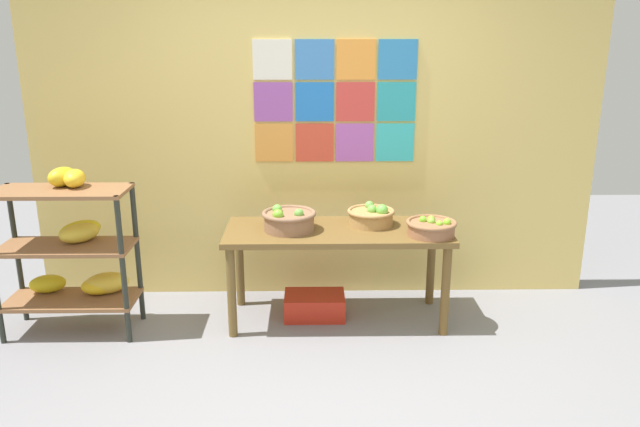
# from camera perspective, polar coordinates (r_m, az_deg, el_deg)

# --- Properties ---
(ground) EXTENTS (9.40, 9.40, 0.00)m
(ground) POSITION_cam_1_polar(r_m,az_deg,el_deg) (3.49, -0.20, -18.33)
(ground) COLOR gray
(back_wall_with_art) EXTENTS (4.26, 0.07, 2.68)m
(back_wall_with_art) POSITION_cam_1_polar(r_m,az_deg,el_deg) (4.64, -0.47, 8.40)
(back_wall_with_art) COLOR #DEC168
(back_wall_with_art) RESTS_ON ground
(banana_shelf_unit) EXTENTS (0.87, 0.45, 1.14)m
(banana_shelf_unit) POSITION_cam_1_polar(r_m,az_deg,el_deg) (4.49, -21.67, -3.02)
(banana_shelf_unit) COLOR #272C24
(banana_shelf_unit) RESTS_ON ground
(display_table) EXTENTS (1.56, 0.63, 0.68)m
(display_table) POSITION_cam_1_polar(r_m,az_deg,el_deg) (4.31, 1.62, -2.52)
(display_table) COLOR brown
(display_table) RESTS_ON ground
(fruit_basket_right) EXTENTS (0.34, 0.34, 0.16)m
(fruit_basket_right) POSITION_cam_1_polar(r_m,az_deg,el_deg) (4.37, 4.77, -0.20)
(fruit_basket_right) COLOR #B0844B
(fruit_basket_right) RESTS_ON display_table
(fruit_basket_back_left) EXTENTS (0.37, 0.37, 0.17)m
(fruit_basket_back_left) POSITION_cam_1_polar(r_m,az_deg,el_deg) (4.24, -2.90, -0.57)
(fruit_basket_back_left) COLOR #8E6649
(fruit_basket_back_left) RESTS_ON display_table
(fruit_basket_left) EXTENTS (0.34, 0.34, 0.13)m
(fruit_basket_left) POSITION_cam_1_polar(r_m,az_deg,el_deg) (4.20, 10.26, -1.24)
(fruit_basket_left) COLOR #966242
(fruit_basket_left) RESTS_ON display_table
(produce_crate_under_table) EXTENTS (0.43, 0.29, 0.17)m
(produce_crate_under_table) POSITION_cam_1_polar(r_m,az_deg,el_deg) (4.53, -0.51, -8.49)
(produce_crate_under_table) COLOR red
(produce_crate_under_table) RESTS_ON ground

